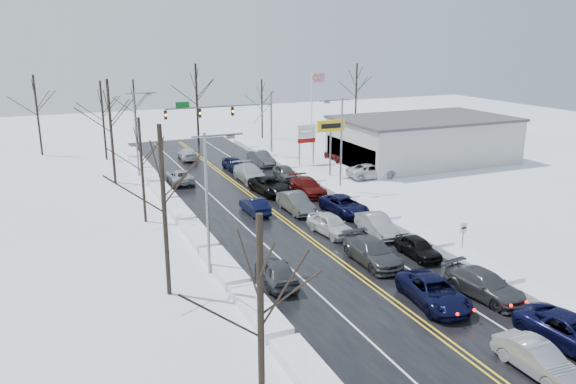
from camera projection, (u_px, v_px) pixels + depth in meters
name	position (u px, v px, depth m)	size (l,w,h in m)	color
ground	(304.00, 235.00, 42.53)	(160.00, 160.00, 0.00)	white
road_surface	(294.00, 227.00, 44.30)	(14.00, 84.00, 0.01)	black
snow_bank_left	(200.00, 240.00, 41.40)	(1.59, 72.00, 0.58)	white
snow_bank_right	(376.00, 215.00, 47.20)	(1.59, 72.00, 0.58)	white
traffic_signal_mast	(232.00, 114.00, 67.12)	(13.28, 0.39, 8.00)	slate
tires_plus_sign	(331.00, 130.00, 59.34)	(3.20, 0.34, 6.00)	slate
used_vehicles_sign	(307.00, 136.00, 65.10)	(2.20, 0.22, 4.65)	slate
speed_limit_sign	(463.00, 233.00, 38.15)	(0.55, 0.09, 2.35)	slate
flagpole	(313.00, 104.00, 73.26)	(1.87, 1.20, 10.00)	silver
dealership_building	(423.00, 139.00, 66.88)	(20.40, 12.40, 5.30)	beige
streetlight_ne	(340.00, 137.00, 53.11)	(3.20, 0.25, 9.00)	slate
streetlight_sw	(210.00, 192.00, 34.40)	(3.20, 0.25, 9.00)	slate
streetlight_nw	(138.00, 127.00, 59.16)	(3.20, 0.25, 9.00)	slate
tree_left_a	(260.00, 290.00, 18.95)	(3.60, 3.60, 9.00)	#2D231C
tree_left_b	(162.00, 178.00, 30.95)	(4.00, 4.00, 10.00)	#2D231C
tree_left_c	(141.00, 150.00, 44.00)	(3.40, 3.40, 8.50)	#2D231C
tree_left_d	(109.00, 111.00, 55.74)	(4.20, 4.20, 10.50)	#2D231C
tree_left_e	(102.00, 105.00, 66.69)	(3.80, 3.80, 9.50)	#2D231C
tree_far_a	(36.00, 99.00, 69.15)	(4.00, 4.00, 10.00)	#2D231C
tree_far_b	(134.00, 100.00, 74.80)	(3.60, 3.60, 9.00)	#2D231C
tree_far_c	(196.00, 89.00, 75.71)	(4.40, 4.40, 11.00)	#2D231C
tree_far_d	(262.00, 97.00, 81.33)	(3.40, 3.40, 8.50)	#2D231C
tree_far_e	(356.00, 84.00, 87.50)	(4.20, 4.20, 10.50)	#2D231C
queued_car_1	(536.00, 372.00, 25.17)	(1.47, 4.23, 1.39)	#9B9DA2
queued_car_2	(433.00, 303.00, 31.65)	(2.46, 5.33, 1.48)	black
queued_car_3	(372.00, 263.00, 37.29)	(2.21, 5.43, 1.58)	#3A3D3F
queued_car_4	(331.00, 234.00, 42.72)	(1.86, 4.62, 1.57)	silver
queued_car_5	(296.00, 212.00, 48.19)	(1.71, 4.91, 1.62)	#474A4D
queued_car_6	(271.00, 193.00, 53.73)	(2.59, 5.62, 1.56)	black
queued_car_7	(250.00, 181.00, 58.20)	(2.39, 5.88, 1.71)	#ABADB3
queued_car_8	(234.00, 170.00, 62.95)	(1.74, 4.34, 1.48)	black
queued_car_10	(570.00, 346.00, 27.29)	(2.53, 5.49, 1.52)	black
queued_car_11	(484.00, 297.00, 32.48)	(2.11, 5.18, 1.50)	#393B3E
queued_car_12	(417.00, 257.00, 38.35)	(1.64, 4.07, 1.39)	black
queued_car_13	(377.00, 234.00, 42.64)	(1.64, 4.71, 1.55)	#9D9EA4
queued_car_14	(344.00, 213.00, 47.68)	(2.44, 5.30, 1.47)	black
queued_car_15	(308.00, 194.00, 53.44)	(2.16, 5.31, 1.54)	#4F0B0A
queued_car_16	(285.00, 180.00, 58.86)	(1.76, 4.37, 1.49)	#44474A
queued_car_17	(261.00, 165.00, 65.48)	(1.71, 4.89, 1.61)	#45484B
oncoming_car_0	(255.00, 213.00, 47.72)	(1.45, 4.15, 1.37)	black
oncoming_car_1	(180.00, 183.00, 57.58)	(2.30, 4.98, 1.38)	#A0A3A8
oncoming_car_2	(188.00, 159.00, 68.48)	(1.93, 4.75, 1.38)	silver
oncoming_car_3	(276.00, 283.00, 34.24)	(1.84, 4.57, 1.56)	#3A3C3F
parked_car_0	(372.00, 178.00, 59.65)	(2.49, 5.40, 1.50)	silver
parked_car_1	(376.00, 168.00, 63.90)	(2.36, 5.81, 1.69)	#393C3E
parked_car_2	(339.00, 161.00, 67.79)	(2.03, 5.03, 1.72)	#4D0A0A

